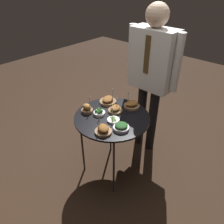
{
  "coord_description": "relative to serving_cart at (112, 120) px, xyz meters",
  "views": [
    {
      "loc": [
        1.12,
        -1.25,
        1.84
      ],
      "look_at": [
        0.0,
        0.0,
        0.74
      ],
      "focal_mm": 35.0,
      "sensor_mm": 36.0,
      "label": 1
    }
  ],
  "objects": [
    {
      "name": "bowl_roast_front_right",
      "position": [
        -0.03,
        0.08,
        0.07
      ],
      "size": [
        0.14,
        0.14,
        0.13
      ],
      "color": "brown",
      "rests_on": "serving_cart"
    },
    {
      "name": "bowl_roast_mid_left",
      "position": [
        -0.2,
        0.16,
        0.07
      ],
      "size": [
        0.17,
        0.17,
        0.16
      ],
      "color": "brown",
      "rests_on": "serving_cart"
    },
    {
      "name": "serving_cart",
      "position": [
        0.0,
        0.0,
        0.0
      ],
      "size": [
        0.71,
        0.71,
        0.69
      ],
      "color": "black",
      "rests_on": "ground_plane"
    },
    {
      "name": "bowl_asparagus_far_rim",
      "position": [
        0.06,
        -0.05,
        0.06
      ],
      "size": [
        0.11,
        0.11,
        0.16
      ],
      "color": "white",
      "rests_on": "serving_cart"
    },
    {
      "name": "bowl_spinach_front_left",
      "position": [
        0.19,
        -0.09,
        0.07
      ],
      "size": [
        0.14,
        0.14,
        0.06
      ],
      "color": "silver",
      "rests_on": "serving_cart"
    },
    {
      "name": "waiter_figure",
      "position": [
        0.03,
        0.57,
        0.38
      ],
      "size": [
        0.6,
        0.22,
        1.62
      ],
      "color": "black",
      "rests_on": "ground_plane"
    },
    {
      "name": "bowl_roast_front_center",
      "position": [
        0.11,
        -0.23,
        0.08
      ],
      "size": [
        0.15,
        0.15,
        0.16
      ],
      "color": "brown",
      "rests_on": "serving_cart"
    },
    {
      "name": "bowl_roast_back_left",
      "position": [
        -0.23,
        -0.1,
        0.08
      ],
      "size": [
        0.11,
        0.11,
        0.17
      ],
      "color": "brown",
      "rests_on": "serving_cart"
    },
    {
      "name": "bowl_broccoli_mid_right",
      "position": [
        -0.11,
        -0.06,
        0.07
      ],
      "size": [
        0.11,
        0.11,
        0.15
      ],
      "color": "white",
      "rests_on": "serving_cart"
    },
    {
      "name": "ground_plane",
      "position": [
        0.0,
        0.0,
        -0.65
      ],
      "size": [
        8.0,
        8.0,
        0.0
      ],
      "primitive_type": "plane",
      "color": "black"
    },
    {
      "name": "bowl_roast_back_right",
      "position": [
        0.04,
        0.25,
        0.07
      ],
      "size": [
        0.16,
        0.16,
        0.16
      ],
      "color": "brown",
      "rests_on": "serving_cart"
    }
  ]
}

